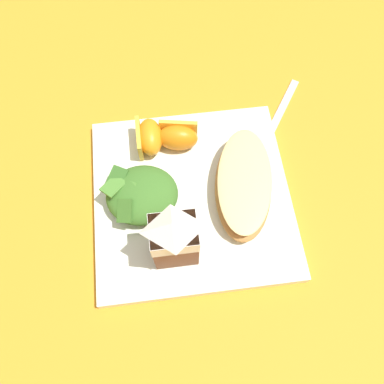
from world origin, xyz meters
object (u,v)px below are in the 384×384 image
at_px(metal_fork, 272,130).
at_px(green_salad_pile, 142,195).
at_px(orange_wedge_middle, 149,137).
at_px(cheesy_pizza_bread, 244,184).
at_px(milk_carton, 174,237).
at_px(white_plate, 192,197).
at_px(orange_wedge_front, 178,137).

bearing_deg(metal_fork, green_salad_pile, 26.21).
height_order(orange_wedge_middle, metal_fork, orange_wedge_middle).
bearing_deg(cheesy_pizza_bread, milk_carton, 37.15).
relative_size(white_plate, milk_carton, 2.55).
distance_m(cheesy_pizza_bread, metal_fork, 0.13).
bearing_deg(orange_wedge_middle, white_plate, 119.82).
height_order(white_plate, milk_carton, milk_carton).
distance_m(cheesy_pizza_bread, green_salad_pile, 0.14).
relative_size(white_plate, metal_fork, 1.68).
bearing_deg(white_plate, milk_carton, 68.28).
xyz_separation_m(cheesy_pizza_bread, metal_fork, (-0.07, -0.10, -0.03)).
height_order(cheesy_pizza_bread, orange_wedge_front, orange_wedge_front).
bearing_deg(white_plate, orange_wedge_front, -83.23).
relative_size(white_plate, orange_wedge_front, 4.28).
bearing_deg(white_plate, green_salad_pile, 0.44).
relative_size(orange_wedge_front, metal_fork, 0.39).
distance_m(green_salad_pile, metal_fork, 0.24).
bearing_deg(milk_carton, green_salad_pile, -64.14).
relative_size(cheesy_pizza_bread, green_salad_pile, 1.73).
xyz_separation_m(white_plate, metal_fork, (-0.14, -0.10, -0.01)).
distance_m(milk_carton, metal_fork, 0.26).
xyz_separation_m(orange_wedge_front, orange_wedge_middle, (0.04, -0.00, 0.00)).
xyz_separation_m(green_salad_pile, orange_wedge_front, (-0.06, -0.09, -0.00)).
bearing_deg(orange_wedge_front, white_plate, 96.77).
bearing_deg(metal_fork, orange_wedge_middle, 3.31).
bearing_deg(orange_wedge_front, orange_wedge_middle, -6.29).
distance_m(green_salad_pile, orange_wedge_middle, 0.09).
height_order(cheesy_pizza_bread, green_salad_pile, green_salad_pile).
bearing_deg(metal_fork, cheesy_pizza_bread, 56.71).
relative_size(milk_carton, orange_wedge_front, 1.68).
height_order(green_salad_pile, metal_fork, green_salad_pile).
xyz_separation_m(cheesy_pizza_bread, orange_wedge_middle, (0.13, -0.09, 0.00)).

